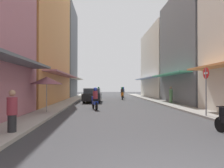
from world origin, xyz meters
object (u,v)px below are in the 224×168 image
motorbike_silver (123,93)px  parked_car (92,95)px  pedestrian_midway (171,95)px  motorbike_orange (122,94)px  motorbike_white (99,93)px  vendor_umbrella (47,81)px  street_sign_no_entry (206,85)px  pedestrian_crossing (12,113)px  motorbike_blue (95,100)px

motorbike_silver → parked_car: motorbike_silver is taller
pedestrian_midway → motorbike_orange: bearing=120.2°
motorbike_silver → motorbike_white: 3.65m
vendor_umbrella → motorbike_orange: bearing=65.7°
motorbike_white → street_sign_no_entry: size_ratio=0.67×
motorbike_silver → parked_car: 9.15m
motorbike_orange → parked_car: (-3.51, -4.13, 0.04)m
motorbike_silver → pedestrian_midway: size_ratio=1.10×
motorbike_white → street_sign_no_entry: (5.83, -20.12, 1.01)m
vendor_umbrella → pedestrian_midway: bearing=33.0°
pedestrian_midway → pedestrian_crossing: bearing=-128.8°
motorbike_blue → vendor_umbrella: vendor_umbrella is taller
vendor_umbrella → motorbike_blue: bearing=38.4°
parked_car → vendor_umbrella: 9.27m
pedestrian_crossing → motorbike_white: bearing=83.5°
motorbike_orange → vendor_umbrella: vendor_umbrella is taller
motorbike_silver → pedestrian_crossing: (-6.17, -22.52, 0.06)m
motorbike_silver → motorbike_white: same height
motorbike_silver → street_sign_no_entry: bearing=-83.1°
motorbike_orange → motorbike_white: (-2.94, 5.08, 0.00)m
motorbike_white → vendor_umbrella: size_ratio=0.80×
pedestrian_crossing → street_sign_no_entry: street_sign_no_entry is taller
pedestrian_midway → pedestrian_crossing: pedestrian_midway is taller
motorbike_blue → street_sign_no_entry: size_ratio=0.67×
parked_car → motorbike_orange: bearing=49.6°
motorbike_orange → motorbike_silver: bearing=82.1°
pedestrian_midway → street_sign_no_entry: size_ratio=0.62×
street_sign_no_entry → vendor_umbrella: bearing=166.8°
vendor_umbrella → motorbike_silver: bearing=69.3°
motorbike_silver → parked_car: bearing=-116.4°
motorbike_white → parked_car: 9.22m
parked_car → pedestrian_midway: size_ratio=2.54×
motorbike_white → pedestrian_midway: bearing=-59.9°
motorbike_white → motorbike_blue: bearing=-90.4°
street_sign_no_entry → parked_car: bearing=120.3°
motorbike_orange → pedestrian_midway: size_ratio=1.11×
pedestrian_midway → pedestrian_crossing: size_ratio=1.06×
motorbike_white → motorbike_silver: bearing=-16.0°
motorbike_orange → pedestrian_crossing: 19.28m
motorbike_orange → parked_car: bearing=-130.4°
pedestrian_midway → motorbike_blue: bearing=-149.4°
motorbike_orange → street_sign_no_entry: 15.35m
pedestrian_crossing → street_sign_no_entry: 9.20m
motorbike_white → street_sign_no_entry: bearing=-73.9°
motorbike_white → pedestrian_crossing: 23.68m
motorbike_silver → vendor_umbrella: (-6.43, -17.07, 1.30)m
motorbike_blue → pedestrian_crossing: 8.10m
pedestrian_midway → vendor_umbrella: (-9.74, -6.33, 1.19)m
motorbike_orange → motorbike_blue: size_ratio=1.02×
parked_car → pedestrian_crossing: (-2.10, -14.32, 0.03)m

